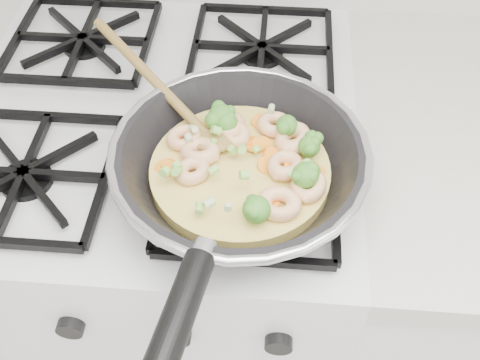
{
  "coord_description": "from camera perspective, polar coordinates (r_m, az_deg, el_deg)",
  "views": [
    {
      "loc": [
        0.18,
        1.08,
        1.48
      ],
      "look_at": [
        0.14,
        1.55,
        0.93
      ],
      "focal_mm": 42.36,
      "sensor_mm": 36.0,
      "label": 1
    }
  ],
  "objects": [
    {
      "name": "stove",
      "position": [
        1.21,
        -6.03,
        -8.8
      ],
      "size": [
        0.6,
        0.6,
        0.92
      ],
      "color": "silver",
      "rests_on": "ground"
    },
    {
      "name": "skillet",
      "position": [
        0.7,
        -0.05,
        1.41
      ],
      "size": [
        0.39,
        0.54,
        0.1
      ],
      "rotation": [
        0.0,
        0.0,
        -0.41
      ],
      "color": "black",
      "rests_on": "stove"
    }
  ]
}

